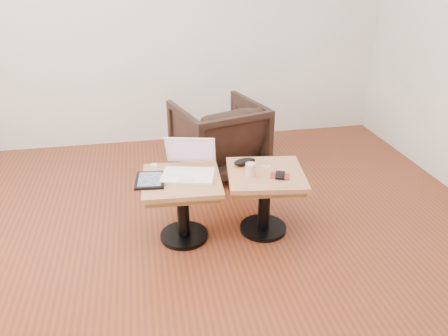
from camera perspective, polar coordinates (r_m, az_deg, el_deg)
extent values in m
cube|color=#5C2219|center=(2.84, -3.13, -13.17)|extent=(4.50, 4.50, 0.01)
cube|color=beige|center=(4.47, -7.95, 20.08)|extent=(4.50, 0.02, 2.70)
cylinder|color=black|center=(3.13, -5.21, -8.74)|extent=(0.34, 0.34, 0.03)
cylinder|color=black|center=(3.01, -5.38, -5.35)|extent=(0.08, 0.08, 0.41)
cube|color=brown|center=(2.92, -5.53, -2.26)|extent=(0.50, 0.50, 0.04)
cube|color=brown|center=(2.90, -5.55, -1.65)|extent=(0.54, 0.54, 0.03)
cylinder|color=black|center=(3.21, 5.13, -7.79)|extent=(0.34, 0.34, 0.03)
cylinder|color=black|center=(3.09, 5.29, -4.45)|extent=(0.08, 0.08, 0.41)
cube|color=brown|center=(3.00, 5.43, -1.41)|extent=(0.53, 0.53, 0.04)
cube|color=brown|center=(2.99, 5.46, -0.82)|extent=(0.58, 0.58, 0.03)
cube|color=white|center=(2.91, -4.73, -0.99)|extent=(0.39, 0.31, 0.02)
cube|color=silver|center=(2.94, -4.65, -0.49)|extent=(0.30, 0.18, 0.00)
cube|color=silver|center=(2.84, -4.92, -1.42)|extent=(0.11, 0.08, 0.00)
cube|color=white|center=(3.00, -4.41, 2.36)|extent=(0.35, 0.17, 0.21)
cube|color=#9E4128|center=(3.00, -4.41, 2.36)|extent=(0.31, 0.15, 0.18)
cube|color=black|center=(2.88, -9.64, -1.59)|extent=(0.21, 0.26, 0.02)
cube|color=#191E38|center=(2.88, -9.65, -1.43)|extent=(0.17, 0.21, 0.00)
cube|color=white|center=(3.06, -9.18, 0.27)|extent=(0.05, 0.05, 0.02)
ellipsoid|color=black|center=(3.06, 2.71, 0.82)|extent=(0.18, 0.10, 0.05)
cylinder|color=#F16B79|center=(2.90, 3.49, -0.22)|extent=(0.07, 0.07, 0.09)
sphere|color=white|center=(3.04, 5.62, 0.15)|extent=(0.01, 0.01, 0.01)
sphere|color=white|center=(3.06, 5.90, 0.30)|extent=(0.01, 0.01, 0.01)
sphere|color=white|center=(3.05, 5.26, 0.29)|extent=(0.01, 0.01, 0.01)
cylinder|color=white|center=(3.04, 5.62, 0.07)|extent=(0.07, 0.04, 0.00)
cube|color=#A83421|center=(2.93, 7.34, -1.06)|extent=(0.15, 0.13, 0.01)
cube|color=black|center=(2.93, 7.34, -0.92)|extent=(0.10, 0.13, 0.01)
imported|color=black|center=(3.90, -0.73, 3.95)|extent=(0.88, 0.89, 0.66)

